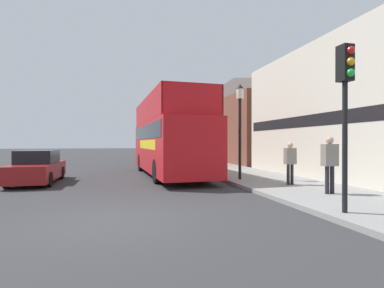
% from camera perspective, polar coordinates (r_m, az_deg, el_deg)
% --- Properties ---
extents(ground_plane, '(144.00, 144.00, 0.00)m').
position_cam_1_polar(ground_plane, '(28.02, -14.17, -3.41)').
color(ground_plane, '#333335').
extents(sidewalk, '(3.94, 108.00, 0.14)m').
position_cam_1_polar(sidewalk, '(25.88, 0.92, -3.55)').
color(sidewalk, gray).
rests_on(sidewalk, ground_plane).
extents(pub_white_frontage, '(6.01, 11.84, 6.41)m').
position_cam_1_polar(pub_white_frontage, '(16.97, 29.31, 5.01)').
color(pub_white_frontage, beige).
rests_on(pub_white_frontage, ground_plane).
extents(brick_terrace_rear, '(6.00, 19.73, 8.48)m').
position_cam_1_polar(brick_terrace_rear, '(31.19, 7.95, 4.76)').
color(brick_terrace_rear, brown).
rests_on(brick_terrace_rear, ground_plane).
extents(tour_bus, '(2.96, 10.27, 4.15)m').
position_cam_1_polar(tour_bus, '(16.38, -4.54, 0.47)').
color(tour_bus, red).
rests_on(tour_bus, ground_plane).
extents(parked_car_ahead_of_bus, '(2.02, 4.37, 1.50)m').
position_cam_1_polar(parked_car_ahead_of_bus, '(24.01, -5.51, -2.33)').
color(parked_car_ahead_of_bus, maroon).
rests_on(parked_car_ahead_of_bus, ground_plane).
extents(parked_car_far_side, '(1.73, 4.38, 1.44)m').
position_cam_1_polar(parked_car_far_side, '(14.96, -27.38, -4.06)').
color(parked_car_far_side, maroon).
rests_on(parked_car_far_side, ground_plane).
extents(pedestrian_nearest, '(0.48, 0.27, 1.85)m').
position_cam_1_polar(pedestrian_nearest, '(10.60, 24.75, -2.64)').
color(pedestrian_nearest, '#232328').
rests_on(pedestrian_nearest, sidewalk).
extents(pedestrian_second, '(0.43, 0.24, 1.66)m').
position_cam_1_polar(pedestrian_second, '(12.35, 18.19, -2.76)').
color(pedestrian_second, '#232328').
rests_on(pedestrian_second, sidewalk).
extents(traffic_signal, '(0.28, 0.42, 3.93)m').
position_cam_1_polar(traffic_signal, '(7.96, 27.24, 9.12)').
color(traffic_signal, black).
rests_on(traffic_signal, sidewalk).
extents(lamp_post_nearest, '(0.35, 0.35, 4.29)m').
position_cam_1_polar(lamp_post_nearest, '(13.70, 9.12, 5.87)').
color(lamp_post_nearest, black).
rests_on(lamp_post_nearest, sidewalk).
extents(lamp_post_second, '(0.35, 0.35, 4.59)m').
position_cam_1_polar(lamp_post_second, '(22.82, -1.22, 4.08)').
color(lamp_post_second, black).
rests_on(lamp_post_second, sidewalk).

